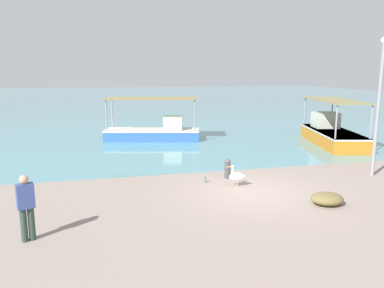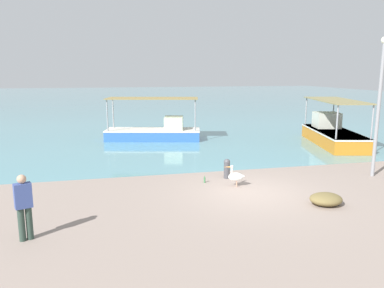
# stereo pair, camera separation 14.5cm
# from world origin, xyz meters

# --- Properties ---
(ground) EXTENTS (120.00, 120.00, 0.00)m
(ground) POSITION_xyz_m (0.00, 0.00, 0.00)
(ground) COLOR gray
(harbor_water) EXTENTS (110.00, 90.00, 0.00)m
(harbor_water) POSITION_xyz_m (0.00, 48.00, 0.00)
(harbor_water) COLOR #5D96A0
(harbor_water) RESTS_ON ground
(fishing_boat_outer) EXTENTS (3.42, 6.32, 2.57)m
(fishing_boat_outer) POSITION_xyz_m (8.02, 7.41, 0.65)
(fishing_boat_outer) COLOR orange
(fishing_boat_outer) RESTS_ON harbor_water
(fishing_boat_far_left) EXTENTS (6.05, 3.17, 2.58)m
(fishing_boat_far_left) POSITION_xyz_m (-1.85, 11.15, 0.57)
(fishing_boat_far_left) COLOR blue
(fishing_boat_far_left) RESTS_ON harbor_water
(pelican) EXTENTS (0.80, 0.39, 0.80)m
(pelican) POSITION_xyz_m (-0.26, 0.83, 0.38)
(pelican) COLOR #E0997A
(pelican) RESTS_ON ground
(lamp_post) EXTENTS (0.28, 0.28, 5.46)m
(lamp_post) POSITION_xyz_m (5.60, 0.91, 3.08)
(lamp_post) COLOR gray
(lamp_post) RESTS_ON ground
(mooring_bollard) EXTENTS (0.25, 0.25, 0.78)m
(mooring_bollard) POSITION_xyz_m (-0.24, 1.93, 0.42)
(mooring_bollard) COLOR #47474C
(mooring_bollard) RESTS_ON ground
(fisherman_standing) EXTENTS (0.45, 0.35, 1.69)m
(fisherman_standing) POSITION_xyz_m (-6.87, -2.23, 0.91)
(fisherman_standing) COLOR #2E4138
(fisherman_standing) RESTS_ON ground
(net_pile) EXTENTS (1.04, 0.88, 0.38)m
(net_pile) POSITION_xyz_m (1.86, -1.66, 0.19)
(net_pile) COLOR brown
(net_pile) RESTS_ON ground
(glass_bottle) EXTENTS (0.07, 0.07, 0.27)m
(glass_bottle) POSITION_xyz_m (-1.25, 1.54, 0.11)
(glass_bottle) COLOR #3F7F4C
(glass_bottle) RESTS_ON ground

